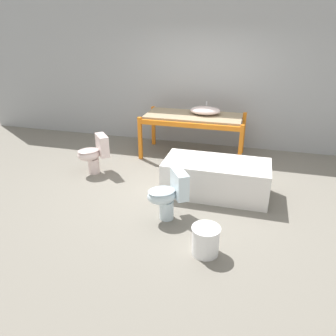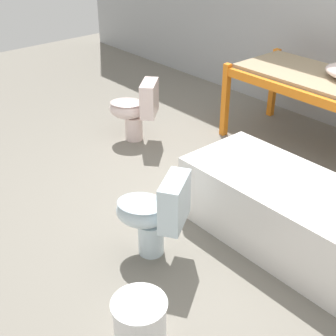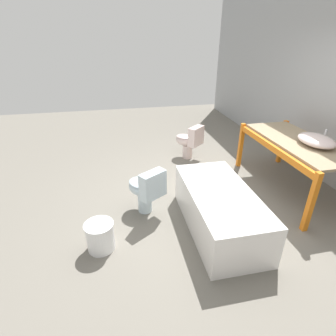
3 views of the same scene
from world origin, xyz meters
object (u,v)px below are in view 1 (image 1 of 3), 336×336
object	(u,v)px
toilet_near	(168,194)
toilet_far	(94,153)
bucket_white	(206,240)
sink_basin	(205,111)
bathtub_main	(216,176)

from	to	relation	value
toilet_near	toilet_far	distance (m)	2.01
toilet_far	bucket_white	world-z (taller)	toilet_far
sink_basin	toilet_near	bearing A→B (deg)	-91.76
sink_basin	toilet_near	world-z (taller)	sink_basin
bathtub_main	toilet_far	bearing A→B (deg)	174.37
toilet_near	toilet_far	xyz separation A→B (m)	(-1.67, 1.11, 0.00)
toilet_near	sink_basin	bearing A→B (deg)	145.73
toilet_far	bucket_white	distance (m)	2.88
sink_basin	toilet_far	size ratio (longest dim) A/B	0.86
bathtub_main	bucket_white	bearing A→B (deg)	-86.43
toilet_near	toilet_far	world-z (taller)	same
sink_basin	toilet_near	xyz separation A→B (m)	(-0.08, -2.50, -0.55)
bucket_white	sink_basin	bearing A→B (deg)	99.86
toilet_far	bucket_white	xyz separation A→B (m)	(2.29, -1.74, -0.19)
toilet_near	bucket_white	distance (m)	0.90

